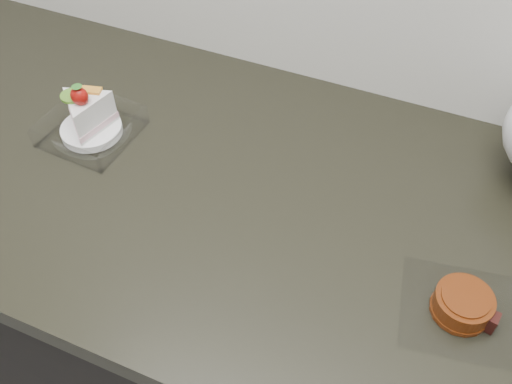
% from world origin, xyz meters
% --- Properties ---
extents(counter, '(2.04, 0.64, 0.90)m').
position_xyz_m(counter, '(0.00, 1.69, 0.45)').
color(counter, black).
rests_on(counter, ground).
extents(cake_tray, '(0.15, 0.15, 0.11)m').
position_xyz_m(cake_tray, '(-0.31, 1.70, 0.93)').
color(cake_tray, white).
rests_on(cake_tray, counter).
extents(mooncake_wrap, '(0.17, 0.16, 0.04)m').
position_xyz_m(mooncake_wrap, '(0.32, 1.61, 0.91)').
color(mooncake_wrap, white).
rests_on(mooncake_wrap, counter).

